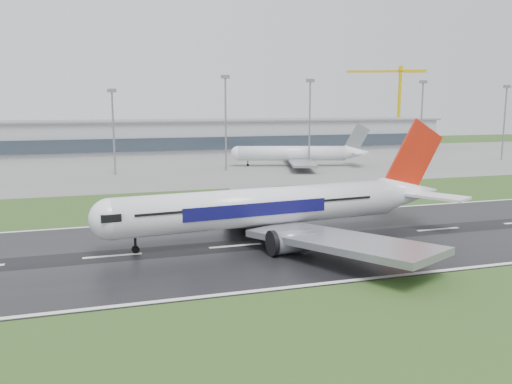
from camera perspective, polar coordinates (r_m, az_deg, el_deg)
name	(u,v)px	position (r m, az deg, el deg)	size (l,w,h in m)	color
ground	(438,230)	(106.68, 19.03, -3.87)	(520.00, 520.00, 0.00)	#28471A
runway	(438,229)	(106.67, 19.04, -3.84)	(400.00, 45.00, 0.10)	black
apron	(250,162)	(218.69, -0.66, 3.26)	(400.00, 130.00, 0.08)	slate
terminal	(217,136)	(275.90, -4.26, 6.08)	(240.00, 36.00, 15.00)	#91959C
main_airliner	(286,182)	(93.27, 3.26, 1.05)	(67.20, 64.00, 19.84)	white
parked_airliner	(298,145)	(203.61, 4.50, 5.02)	(53.97, 50.25, 15.82)	white
tower_crane	(399,105)	(335.17, 15.17, 9.03)	(46.81, 2.55, 46.06)	#D0AA05
floodmast_1	(114,134)	(183.69, -15.10, 6.04)	(0.64, 0.64, 27.46)	gray
floodmast_2	(226,125)	(189.09, -3.28, 7.20)	(0.64, 0.64, 32.48)	gray
floodmast_3	(310,125)	(199.38, 5.79, 7.15)	(0.64, 0.64, 31.57)	gray
floodmast_4	(421,124)	(222.75, 17.38, 7.03)	(0.64, 0.64, 31.70)	gray
floodmast_5	(504,124)	(248.12, 25.18, 6.61)	(0.64, 0.64, 30.30)	gray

